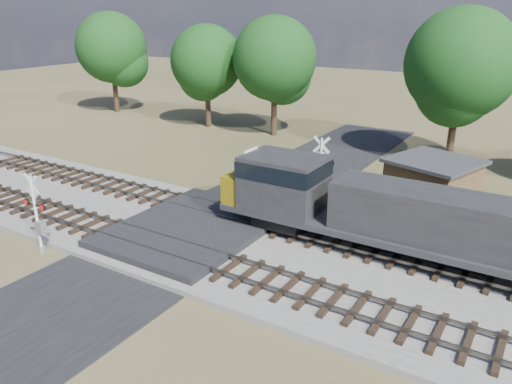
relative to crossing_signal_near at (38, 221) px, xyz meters
The scene contains 10 objects.
ground 7.20m from the crossing_signal_near, 44.57° to the left, with size 160.00×160.00×0.00m, color #424324.
ballast_bed 16.01m from the crossing_signal_near, 19.87° to the left, with size 140.00×10.00×0.30m, color gray.
road 7.20m from the crossing_signal_near, 44.57° to the left, with size 7.00×60.00×0.08m, color black.
crossing_panel 7.49m from the crossing_signal_near, 47.34° to the left, with size 7.00×9.00×0.62m, color #262628.
track_near 8.72m from the crossing_signal_near, 19.78° to the left, with size 140.00×2.60×0.33m.
track_far 11.41m from the crossing_signal_near, 44.30° to the left, with size 140.00×2.60×0.33m.
crossing_signal_near is the anchor object (origin of this frame).
crossing_signal_far 15.69m from the crossing_signal_near, 57.23° to the left, with size 1.69×0.40×4.19m.
equipment_shed 21.42m from the crossing_signal_near, 47.05° to the left, with size 5.67×5.67×3.07m.
treeline 28.53m from the crossing_signal_near, 67.67° to the left, with size 82.98×11.63×11.61m.
Camera 1 is at (15.36, -17.98, 11.08)m, focal length 35.00 mm.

